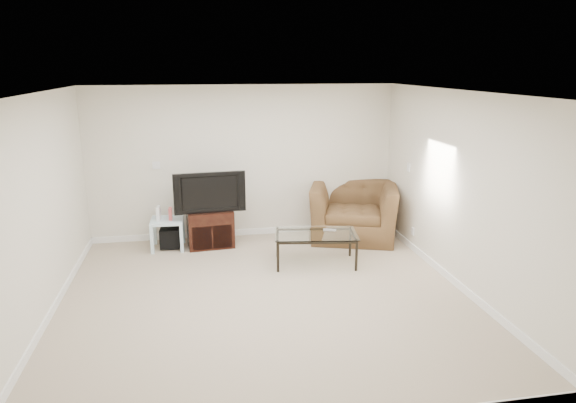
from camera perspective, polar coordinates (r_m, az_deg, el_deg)
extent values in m
plane|color=tan|center=(6.48, -2.49, -10.64)|extent=(5.00, 5.00, 0.00)
plane|color=white|center=(5.86, -2.77, 12.02)|extent=(5.00, 5.00, 0.00)
cube|color=silver|center=(8.48, -4.92, 4.36)|extent=(5.00, 0.02, 2.50)
cube|color=silver|center=(6.24, -26.00, -0.96)|extent=(0.02, 5.00, 2.50)
cube|color=silver|center=(6.84, 18.63, 1.06)|extent=(0.02, 5.00, 2.50)
cube|color=white|center=(8.45, -14.43, 3.91)|extent=(0.12, 0.02, 0.12)
cube|color=white|center=(8.23, 13.26, 3.70)|extent=(0.02, 0.09, 0.13)
cube|color=white|center=(8.20, 13.69, -3.23)|extent=(0.02, 0.08, 0.12)
cube|color=black|center=(8.14, -8.65, -1.70)|extent=(0.39, 0.29, 0.05)
imported|color=black|center=(8.04, -8.77, 1.16)|extent=(1.04, 0.29, 0.63)
cube|color=black|center=(8.31, -12.96, -3.92)|extent=(0.32, 0.32, 0.30)
cube|color=white|center=(8.16, -14.18, -1.28)|extent=(0.07, 0.16, 0.22)
cube|color=#CC4C4C|center=(8.15, -12.93, -1.33)|extent=(0.05, 0.14, 0.19)
imported|color=brown|center=(8.53, 7.31, -0.09)|extent=(1.59, 1.29, 1.21)
cube|color=#B2B2B7|center=(7.50, 4.65, -3.16)|extent=(0.19, 0.12, 0.02)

